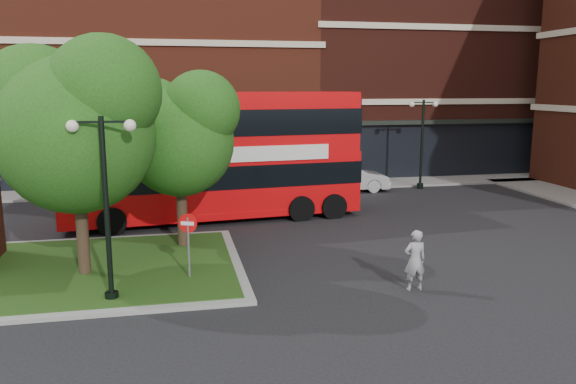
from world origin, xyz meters
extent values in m
plane|color=black|center=(0.00, 0.00, 0.00)|extent=(120.00, 120.00, 0.00)
cube|color=slate|center=(0.00, 16.50, 0.06)|extent=(44.00, 3.00, 0.12)
cube|color=maroon|center=(-8.00, 24.00, 7.00)|extent=(26.00, 12.00, 14.00)
cube|color=#471911|center=(14.00, 24.00, 8.00)|extent=(18.00, 12.00, 16.00)
cube|color=gray|center=(-8.00, 3.00, 0.06)|extent=(12.60, 7.60, 0.12)
cube|color=#19380F|center=(-8.00, 3.00, 0.07)|extent=(12.00, 7.00, 0.15)
cylinder|color=#2D2116|center=(-6.50, 2.50, 1.96)|extent=(0.36, 0.36, 3.92)
sphere|color=#1F4B12|center=(-6.50, 2.50, 4.34)|extent=(4.60, 4.60, 4.60)
sphere|color=#1F4B12|center=(-7.65, 3.19, 5.25)|extent=(3.45, 3.45, 3.45)
sphere|color=#1F4B12|center=(-5.58, 2.04, 5.60)|extent=(3.22, 3.22, 3.22)
cylinder|color=#2D2116|center=(-3.50, 5.00, 1.74)|extent=(0.36, 0.36, 3.47)
sphere|color=#1F4B12|center=(-3.50, 5.00, 3.84)|extent=(3.80, 3.80, 3.80)
sphere|color=#1F4B12|center=(-4.45, 5.57, 4.65)|extent=(2.85, 2.85, 2.85)
sphere|color=#1F4B12|center=(-2.74, 4.62, 4.96)|extent=(2.66, 2.66, 2.66)
cylinder|color=black|center=(-5.50, 0.20, 2.50)|extent=(0.14, 0.14, 5.00)
cylinder|color=black|center=(-5.50, 0.20, 0.15)|extent=(0.36, 0.36, 0.30)
cube|color=black|center=(-5.50, 0.20, 4.85)|extent=(1.40, 0.06, 0.06)
sphere|color=#F2EACC|center=(-6.20, 0.20, 4.75)|extent=(0.32, 0.32, 0.32)
sphere|color=#F2EACC|center=(-4.80, 0.20, 4.75)|extent=(0.32, 0.32, 0.32)
cylinder|color=black|center=(2.00, 14.50, 2.50)|extent=(0.14, 0.14, 5.00)
cylinder|color=black|center=(2.00, 14.50, 0.15)|extent=(0.36, 0.36, 0.30)
cube|color=black|center=(2.00, 14.50, 4.85)|extent=(1.40, 0.06, 0.06)
sphere|color=#F2EACC|center=(1.30, 14.50, 4.75)|extent=(0.32, 0.32, 0.32)
sphere|color=#F2EACC|center=(2.70, 14.50, 4.75)|extent=(0.32, 0.32, 0.32)
cylinder|color=black|center=(10.00, 14.50, 2.50)|extent=(0.14, 0.14, 5.00)
cylinder|color=black|center=(10.00, 14.50, 0.15)|extent=(0.36, 0.36, 0.30)
cube|color=black|center=(10.00, 14.50, 4.85)|extent=(1.40, 0.06, 0.06)
sphere|color=#F2EACC|center=(9.30, 14.50, 4.75)|extent=(0.32, 0.32, 0.32)
sphere|color=#F2EACC|center=(10.70, 14.50, 4.75)|extent=(0.32, 0.32, 0.32)
cube|color=red|center=(-2.05, 9.39, 1.72)|extent=(12.86, 4.12, 2.41)
cube|color=red|center=(-2.05, 9.39, 4.14)|extent=(12.73, 4.08, 2.41)
cube|color=black|center=(-2.05, 9.39, 4.26)|extent=(12.86, 4.12, 1.09)
cube|color=silver|center=(-1.90, 7.93, 2.99)|extent=(9.43, 0.99, 0.63)
imported|color=gray|center=(2.88, -0.54, 0.88)|extent=(0.65, 0.43, 1.77)
imported|color=silver|center=(-4.00, 14.50, 0.78)|extent=(4.64, 1.99, 1.56)
imported|color=silver|center=(5.66, 14.50, 0.76)|extent=(4.65, 1.78, 1.51)
cylinder|color=slate|center=(-3.39, 1.50, 0.98)|extent=(0.07, 0.07, 1.96)
cylinder|color=red|center=(-3.39, 1.50, 1.78)|extent=(0.54, 0.26, 0.57)
cube|color=white|center=(-3.39, 1.50, 1.78)|extent=(0.38, 0.19, 0.11)
camera|label=1|loc=(-3.76, -14.76, 5.74)|focal=35.00mm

